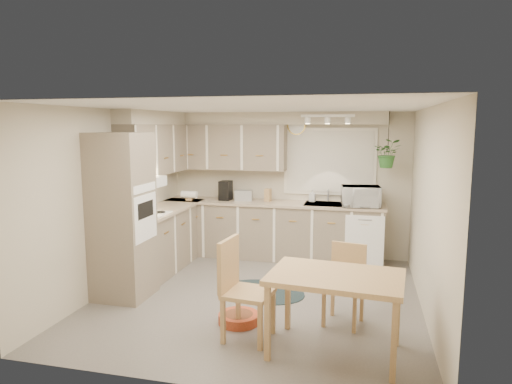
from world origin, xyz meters
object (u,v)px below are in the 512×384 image
dining_table (335,314)px  braided_rug (263,291)px  pet_bed (239,318)px  chair_back (344,286)px  microwave (361,194)px  chair_left (249,290)px

dining_table → braided_rug: bearing=125.9°
braided_rug → pet_bed: (-0.05, -1.00, 0.05)m
chair_back → braided_rug: 1.38m
braided_rug → microwave: (1.20, 1.50, 1.13)m
dining_table → microwave: (0.17, 2.93, 0.74)m
dining_table → chair_back: bearing=85.9°
braided_rug → microwave: microwave is taller
microwave → pet_bed: bearing=-124.1°
chair_back → microwave: bearing=-80.9°
pet_bed → chair_back: bearing=12.7°
pet_bed → microwave: (1.25, 2.51, 1.08)m
pet_bed → braided_rug: bearing=87.2°
chair_left → chair_back: size_ratio=1.18×
chair_left → chair_back: 1.10m
chair_left → pet_bed: 0.61m
chair_left → dining_table: bearing=90.9°
chair_back → pet_bed: bearing=24.8°
dining_table → pet_bed: dining_table is taller
chair_back → braided_rug: bearing=-22.6°
chair_left → braided_rug: (-0.15, 1.33, -0.51)m
dining_table → braided_rug: (-1.03, 1.42, -0.39)m
braided_rug → chair_left: bearing=-83.5°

